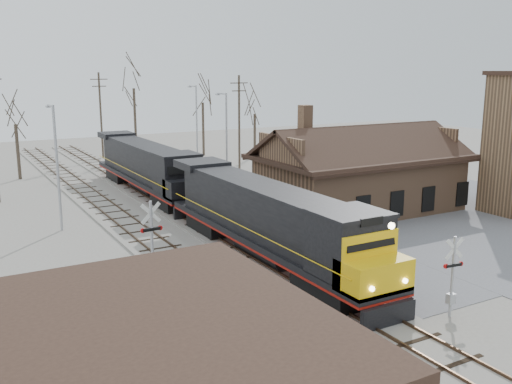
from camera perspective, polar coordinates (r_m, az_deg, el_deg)
ground at (r=27.73m, az=6.79°, el=-9.93°), size 140.00×140.00×0.00m
road at (r=27.73m, az=6.79°, el=-9.90°), size 60.00×9.00×0.03m
parking_lot at (r=42.74m, az=23.36°, el=-2.91°), size 22.00×26.00×0.03m
track_main at (r=40.14m, az=-5.95°, el=-2.82°), size 3.40×90.00×0.24m
track_siding at (r=38.64m, az=-12.08°, el=-3.62°), size 3.40×90.00×0.24m
depot at (r=43.32m, az=10.32°, el=1.33°), size 15.20×9.31×7.90m
locomotive_lead at (r=30.86m, az=1.52°, el=-3.00°), size 2.97×19.92×4.42m
locomotive_trailing at (r=48.89m, az=-10.76°, el=2.43°), size 2.97×19.92×4.18m
crossbuck_near at (r=25.81m, az=19.03°, el=-8.19°), size 1.02×0.27×3.57m
crossbuck_far at (r=28.86m, az=-10.35°, el=-5.11°), size 1.17×0.31×4.10m
streetlight_a at (r=39.02m, az=-19.33°, el=2.98°), size 0.25×2.04×8.21m
streetlight_b at (r=50.94m, az=-3.04°, el=5.75°), size 0.25×2.04×8.40m
streetlight_c at (r=61.93m, az=-6.00°, el=7.00°), size 0.25×2.04×8.76m
utility_pole_b at (r=70.03m, az=-15.26°, el=7.53°), size 2.00×0.24×10.10m
utility_pole_c at (r=60.12m, az=-1.69°, el=7.13°), size 2.00×0.24×9.84m
tree_b at (r=59.03m, az=-22.99°, el=7.08°), size 3.54×3.54×8.66m
tree_c at (r=70.28m, az=-12.18°, el=11.21°), size 5.49×5.49×13.44m
tree_d at (r=70.31m, az=-5.37°, el=9.76°), size 4.32×4.32×10.58m
tree_e at (r=69.03m, az=-0.13°, el=8.51°), size 3.46×3.46×8.48m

